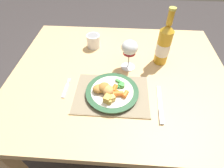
# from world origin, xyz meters

# --- Properties ---
(ground_plane) EXTENTS (6.00, 6.00, 0.00)m
(ground_plane) POSITION_xyz_m (0.00, 0.00, 0.00)
(ground_plane) COLOR #383333
(dining_table) EXTENTS (1.13, 0.92, 0.74)m
(dining_table) POSITION_xyz_m (0.00, 0.00, 0.64)
(dining_table) COLOR tan
(dining_table) RESTS_ON ground
(placemat) EXTENTS (0.35, 0.25, 0.01)m
(placemat) POSITION_xyz_m (-0.03, -0.16, 0.74)
(placemat) COLOR tan
(placemat) RESTS_ON dining_table
(dinner_plate) EXTENTS (0.24, 0.24, 0.02)m
(dinner_plate) POSITION_xyz_m (-0.03, -0.16, 0.76)
(dinner_plate) COLOR white
(dinner_plate) RESTS_ON placemat
(breaded_croquettes) EXTENTS (0.11, 0.09, 0.04)m
(breaded_croquettes) POSITION_xyz_m (-0.06, -0.16, 0.78)
(breaded_croquettes) COLOR tan
(breaded_croquettes) RESTS_ON dinner_plate
(green_beans_pile) EXTENTS (0.07, 0.07, 0.02)m
(green_beans_pile) POSITION_xyz_m (0.00, -0.12, 0.77)
(green_beans_pile) COLOR #338438
(green_beans_pile) RESTS_ON dinner_plate
(glazed_carrots) EXTENTS (0.08, 0.07, 0.02)m
(glazed_carrots) POSITION_xyz_m (-0.00, -0.17, 0.78)
(glazed_carrots) COLOR orange
(glazed_carrots) RESTS_ON dinner_plate
(fork) EXTENTS (0.02, 0.13, 0.01)m
(fork) POSITION_xyz_m (-0.25, -0.14, 0.74)
(fork) COLOR silver
(fork) RESTS_ON dining_table
(table_knife) EXTENTS (0.03, 0.21, 0.01)m
(table_knife) POSITION_xyz_m (0.19, -0.22, 0.74)
(table_knife) COLOR silver
(table_knife) RESTS_ON dining_table
(wine_glass) EXTENTS (0.08, 0.08, 0.16)m
(wine_glass) POSITION_xyz_m (0.04, 0.04, 0.86)
(wine_glass) COLOR silver
(wine_glass) RESTS_ON dining_table
(bottle) EXTENTS (0.07, 0.07, 0.30)m
(bottle) POSITION_xyz_m (0.22, 0.10, 0.85)
(bottle) COLOR gold
(bottle) RESTS_ON dining_table
(roast_potatoes) EXTENTS (0.05, 0.04, 0.03)m
(roast_potatoes) POSITION_xyz_m (-0.04, -0.22, 0.78)
(roast_potatoes) COLOR #E5BC66
(roast_potatoes) RESTS_ON dinner_plate
(drinking_cup) EXTENTS (0.08, 0.08, 0.08)m
(drinking_cup) POSITION_xyz_m (-0.17, 0.22, 0.78)
(drinking_cup) COLOR white
(drinking_cup) RESTS_ON dining_table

